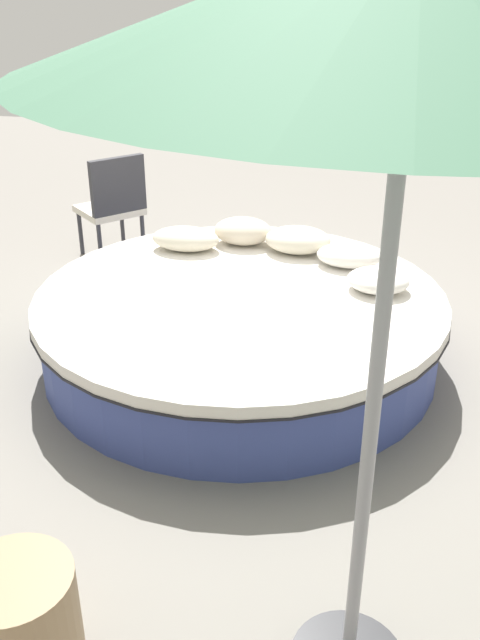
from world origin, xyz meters
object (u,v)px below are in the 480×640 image
Objects in this scene: round_bed at (240,326)px; patio_chair at (113,201)px; throw_pillow_0 at (378,280)px; throw_pillow_4 at (186,239)px; side_table at (19,615)px; patio_umbrella at (414,10)px; throw_pillow_1 at (349,256)px; throw_pillow_3 at (243,231)px; throw_pillow_2 at (298,240)px.

round_bed is 2.26m from patio_chair.
throw_pillow_4 is at bearing -18.05° from throw_pillow_0.
side_table is (-1.15, 4.13, -0.36)m from patio_chair.
side_table is (1.27, 0.17, -2.16)m from patio_umbrella.
throw_pillow_1 is at bearing -61.28° from throw_pillow_0.
throw_pillow_3 reaches higher than side_table.
patio_chair is 4.30m from side_table.
throw_pillow_2 is at bearing -27.06° from throw_pillow_1.
round_bed is at bearing 43.00° from throw_pillow_1.
throw_pillow_3 is 3.45m from side_table.
throw_pillow_3 is (0.17, -0.93, 0.35)m from round_bed.
round_bed is at bearing 71.63° from throw_pillow_2.
throw_pillow_3 is 0.87× the size of throw_pillow_4.
throw_pillow_4 is at bearing -51.12° from round_bed.
patio_umbrella is (-0.00, 2.54, 1.78)m from throw_pillow_0.
round_bed is 6.08× the size of throw_pillow_3.
patio_chair is 2.09× the size of side_table.
throw_pillow_4 reaches higher than round_bed.
throw_pillow_4 is at bearing -86.32° from side_table.
throw_pillow_2 reaches higher than throw_pillow_4.
side_table is (0.65, 3.32, -0.40)m from throw_pillow_2.
throw_pillow_1 is 0.45m from throw_pillow_2.
throw_pillow_2 is (0.40, -0.20, 0.02)m from throw_pillow_1.
throw_pillow_4 reaches higher than throw_pillow_1.
patio_umbrella reaches higher than throw_pillow_0.
round_bed is 0.98m from throw_pillow_1.
throw_pillow_1 is at bearing -137.00° from round_bed.
throw_pillow_2 is 3.66m from patio_umbrella.
patio_chair is at bearing -44.65° from throw_pillow_4.
round_bed is 1.08× the size of patio_umbrella.
throw_pillow_1 is (-0.68, -0.63, 0.33)m from round_bed.
throw_pillow_2 is at bearing -78.84° from patio_umbrella.
side_table is (0.20, 3.42, -0.41)m from throw_pillow_3.
throw_pillow_0 is at bearing -77.85° from patio_chair.
throw_pillow_2 is at bearing -171.48° from throw_pillow_4.
round_bed reaches higher than side_table.
throw_pillow_0 is 0.42× the size of patio_chair.
round_bed is 5.29× the size of throw_pillow_4.
throw_pillow_1 is 0.18× the size of patio_umbrella.
patio_chair reaches higher than side_table.
throw_pillow_1 is 3.31m from side_table.
throw_pillow_4 is at bearing 28.68° from throw_pillow_3.
throw_pillow_4 is (0.40, 0.22, -0.02)m from throw_pillow_3.
throw_pillow_2 is (-0.28, -0.84, 0.34)m from round_bed.
throw_pillow_2 is at bearing -101.00° from side_table.
round_bed is 6.65× the size of throw_pillow_0.
patio_chair is at bearing -47.29° from round_bed.
round_bed is at bearing 14.38° from throw_pillow_0.
throw_pillow_0 is 0.80× the size of throw_pillow_4.
throw_pillow_2 is at bearing -44.35° from throw_pillow_0.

